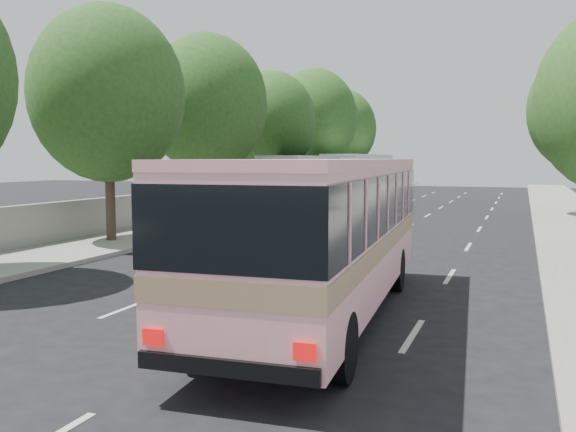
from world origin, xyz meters
The scene contains 15 objects.
ground centered at (0.00, 0.00, 0.00)m, with size 120.00×120.00×0.00m, color black.
sidewalk_left centered at (-8.50, 20.00, 0.07)m, with size 4.00×90.00×0.15m, color #9E998E.
sidewalk_right centered at (8.50, 20.00, 0.06)m, with size 4.00×90.00×0.12m, color #9E998E.
low_wall centered at (-10.30, 20.00, 0.90)m, with size 0.30×90.00×1.50m, color #9E998E.
tree_left_b centered at (-8.42, 5.94, 5.82)m, with size 5.70×5.70×8.88m.
tree_left_c centered at (-8.62, 13.94, 6.12)m, with size 6.00×6.00×9.35m.
tree_left_d centered at (-8.52, 21.94, 5.63)m, with size 5.52×5.52×8.60m.
tree_left_e centered at (-8.42, 29.94, 6.43)m, with size 6.30×6.30×9.82m.
tree_left_f centered at (-8.62, 37.94, 6.00)m, with size 5.88×5.88×9.16m.
pink_bus centered at (2.30, -1.40, 1.99)m, with size 3.26×10.20×3.20m.
pink_taxi centered at (-2.00, 11.54, 0.85)m, with size 2.02×5.02×1.71m, color #DD1348.
white_pickup centered at (-3.26, 12.89, 0.71)m, with size 1.99×4.89×1.42m, color white.
tour_coach_front centered at (-6.30, 22.03, 2.03)m, with size 3.09×11.42×3.38m.
tour_coach_rear centered at (-5.41, 31.45, 2.12)m, with size 2.56×11.79×3.53m.
taxi_roof_sign centered at (-2.00, 11.54, 1.80)m, with size 0.55×0.18×0.18m, color silver.
Camera 1 is at (5.98, -12.93, 3.22)m, focal length 38.00 mm.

